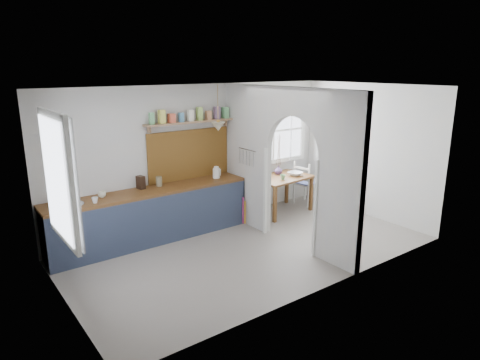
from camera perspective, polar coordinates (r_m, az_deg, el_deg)
floor at (r=7.12m, az=1.46°, el=-9.17°), size 5.80×3.20×0.01m
ceiling at (r=6.50m, az=1.62°, el=12.23°), size 5.80×3.20×0.01m
walls at (r=6.69m, az=1.53°, el=1.04°), size 5.81×3.21×2.60m
partition at (r=7.14m, az=5.69°, el=3.11°), size 0.12×3.20×2.60m
kitchen_window at (r=5.38m, az=-23.25°, el=0.19°), size 0.10×1.16×1.50m
nook_window at (r=8.94m, az=4.49°, el=6.50°), size 1.76×0.10×1.30m
counter at (r=7.47m, az=-11.78°, el=-4.55°), size 3.50×0.60×0.90m
sink at (r=6.90m, az=-21.69°, el=-3.14°), size 0.40×0.40×0.02m
backsplash at (r=7.85m, az=-6.77°, el=3.40°), size 1.65×0.03×0.90m
shelf at (r=7.67m, az=-6.60°, el=8.12°), size 1.75×0.20×0.21m
pendant_lamp at (r=7.59m, az=-2.94°, el=7.15°), size 0.26×0.26×0.16m
utensil_rail at (r=7.72m, az=0.99°, el=4.07°), size 0.02×0.50×0.02m
dining_table at (r=8.77m, az=5.52°, el=-1.92°), size 1.26×0.90×0.75m
chair_left at (r=8.20m, az=1.71°, el=-2.81°), size 0.40×0.40×0.81m
chair_right at (r=9.35m, az=8.93°, el=-0.33°), size 0.48×0.48×0.95m
kettle at (r=7.91m, az=-3.17°, el=1.03°), size 0.18×0.15×0.21m
mug_a at (r=6.84m, az=-18.78°, el=-2.56°), size 0.12×0.12×0.09m
mug_b at (r=7.09m, az=-17.92°, el=-1.85°), size 0.13×0.13×0.10m
knife_block at (r=7.40m, az=-13.09°, el=-0.31°), size 0.13×0.16×0.22m
jar at (r=7.49m, az=-10.75°, el=-0.19°), size 0.14×0.14×0.17m
towel_magenta at (r=8.07m, az=0.41°, el=-4.08°), size 0.02×0.03×0.52m
towel_orange at (r=8.04m, az=0.66°, el=-4.36°), size 0.02×0.03×0.45m
bowl at (r=8.79m, az=7.39°, el=0.83°), size 0.35×0.35×0.07m
table_cup at (r=8.44m, az=5.73°, el=0.38°), size 0.13×0.13×0.10m
plate at (r=8.42m, az=3.55°, el=0.10°), size 0.19×0.19×0.01m
vase at (r=8.84m, az=5.13°, el=1.34°), size 0.22×0.22×0.18m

